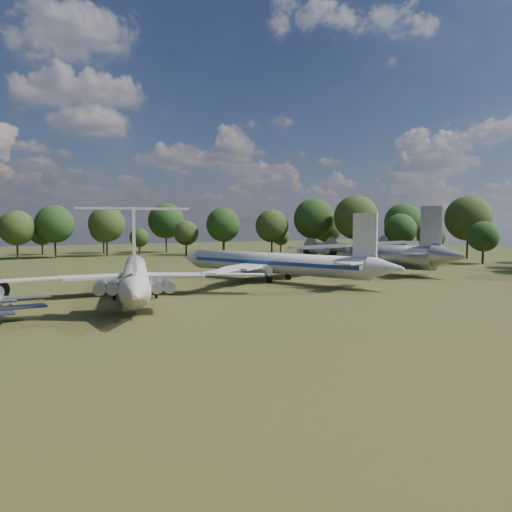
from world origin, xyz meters
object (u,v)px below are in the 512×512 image
tu104_jet (274,267)px  person_on_il62 (135,266)px  il62_airliner (135,280)px  an12_transport (365,258)px

tu104_jet → person_on_il62: 33.19m
tu104_jet → person_on_il62: person_on_il62 is taller
il62_airliner → person_on_il62: size_ratio=28.57×
il62_airliner → tu104_jet: tu104_jet is taller
il62_airliner → person_on_il62: bearing=-90.0°
il62_airliner → tu104_jet: 25.32m
il62_airliner → person_on_il62: (-3.00, -11.79, 2.95)m
tu104_jet → il62_airliner: bearing=170.9°
il62_airliner → an12_transport: bearing=28.2°
tu104_jet → an12_transport: (23.40, 5.17, 0.38)m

